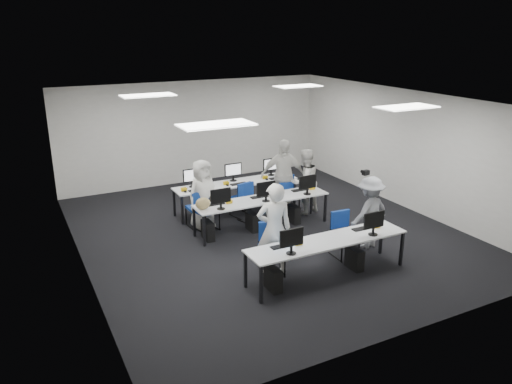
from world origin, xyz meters
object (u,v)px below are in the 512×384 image
student_2 (203,194)px  chair_1 (344,243)px  student_0 (274,229)px  chair_2 (207,218)px  chair_7 (283,202)px  desk_front (328,243)px  student_3 (283,176)px  desk_mid (262,201)px  chair_4 (288,202)px  chair_6 (242,205)px  chair_5 (198,215)px  student_1 (305,181)px  chair_3 (250,209)px  chair_0 (272,257)px  photographer (370,212)px

student_2 → chair_1: bearing=-69.8°
student_0 → chair_2: bearing=-65.7°
chair_2 → chair_7: chair_2 is taller
desk_front → chair_1: size_ratio=3.47×
desk_front → student_3: student_3 is taller
desk_mid → chair_4: chair_4 is taller
chair_1 → chair_6: size_ratio=1.02×
desk_mid → chair_5: (-1.27, 0.82, -0.40)m
chair_1 → student_2: student_2 is taller
student_1 → chair_3: bearing=-14.3°
chair_2 → chair_7: (2.16, 0.21, -0.02)m
chair_7 → student_1: 0.76m
desk_mid → student_0: student_0 is taller
desk_front → student_3: size_ratio=1.71×
desk_front → chair_2: bearing=110.3°
chair_5 → student_2: 0.54m
desk_mid → student_2: size_ratio=1.98×
chair_3 → chair_5: size_ratio=1.02×
chair_0 → student_1: student_1 is taller
chair_4 → student_0: student_0 is taller
student_3 → desk_front: bearing=-82.5°
chair_7 → student_3: student_3 is taller
student_0 → chair_4: bearing=-108.5°
chair_7 → photographer: photographer is taller
chair_5 → chair_7: chair_5 is taller
chair_5 → student_0: (0.45, -2.86, 0.61)m
student_0 → student_1: student_0 is taller
desk_mid → student_0: bearing=-112.1°
chair_0 → student_3: bearing=76.1°
desk_mid → chair_5: bearing=147.2°
chair_4 → chair_6: size_ratio=1.06×
student_2 → chair_6: bearing=-3.7°
chair_3 → chair_4: bearing=-17.6°
chair_2 → chair_7: bearing=-9.4°
chair_2 → student_3: 2.25m
chair_0 → chair_3: 2.70m
chair_2 → desk_mid: bearing=-39.6°
chair_0 → photographer: 2.43m
chair_7 → student_0: student_0 is taller
chair_3 → chair_5: bearing=152.0°
chair_7 → student_1: student_1 is taller
student_3 → chair_7: bearing=25.0°
chair_4 → student_1: student_1 is taller
chair_3 → photographer: (1.57, -2.48, 0.49)m
chair_2 → chair_5: (-0.11, 0.28, 0.01)m
chair_7 → student_0: 3.39m
chair_4 → photographer: size_ratio=0.62×
chair_1 → chair_0: bearing=-178.8°
chair_6 → student_2: bearing=179.8°
chair_7 → chair_3: bearing=-165.1°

